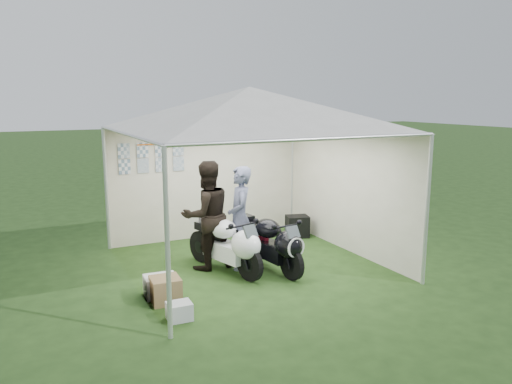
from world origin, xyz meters
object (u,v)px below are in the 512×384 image
at_px(canopy_tent, 248,113).
at_px(crate_0, 161,286).
at_px(person_blue_jacket, 240,218).
at_px(crate_2, 179,311).
at_px(motorcycle_white, 228,243).
at_px(paddock_stand, 246,251).
at_px(person_dark_jacket, 207,215).
at_px(crate_1, 165,290).
at_px(motorcycle_black, 272,242).
at_px(equipment_box, 297,226).

bearing_deg(canopy_tent, crate_0, -158.00).
distance_m(person_blue_jacket, crate_2, 2.27).
relative_size(canopy_tent, motorcycle_white, 3.16).
xyz_separation_m(paddock_stand, crate_2, (-1.85, -1.92, -0.02)).
bearing_deg(person_dark_jacket, paddock_stand, -172.02).
bearing_deg(person_dark_jacket, person_blue_jacket, 148.56).
bearing_deg(crate_1, paddock_stand, 35.02).
distance_m(person_blue_jacket, crate_1, 1.89).
xyz_separation_m(motorcycle_white, paddock_stand, (0.58, 0.55, -0.37)).
xyz_separation_m(motorcycle_black, crate_1, (-1.96, -0.50, -0.31)).
relative_size(person_blue_jacket, crate_2, 5.52).
distance_m(motorcycle_black, person_blue_jacket, 0.67).
bearing_deg(person_dark_jacket, crate_0, 32.82).
relative_size(motorcycle_white, crate_2, 5.74).
distance_m(canopy_tent, equipment_box, 3.07).
distance_m(motorcycle_black, crate_2, 2.29).
bearing_deg(person_dark_jacket, motorcycle_black, 140.93).
relative_size(motorcycle_white, person_blue_jacket, 1.04).
relative_size(motorcycle_white, motorcycle_black, 1.01).
height_order(equipment_box, crate_0, equipment_box).
height_order(motorcycle_white, paddock_stand, motorcycle_white).
distance_m(motorcycle_black, crate_0, 2.00).
bearing_deg(person_dark_jacket, canopy_tent, 163.82).
bearing_deg(motorcycle_white, paddock_stand, 27.92).
relative_size(motorcycle_black, person_blue_jacket, 1.03).
height_order(motorcycle_black, person_dark_jacket, person_dark_jacket).
relative_size(equipment_box, crate_0, 0.98).
distance_m(person_dark_jacket, crate_0, 1.53).
bearing_deg(person_blue_jacket, crate_2, -27.31).
relative_size(motorcycle_black, paddock_stand, 5.02).
bearing_deg(equipment_box, person_dark_jacket, -157.35).
bearing_deg(motorcycle_white, equipment_box, 16.62).
bearing_deg(canopy_tent, equipment_box, 34.13).
xyz_separation_m(motorcycle_black, person_blue_jacket, (-0.42, 0.36, 0.38)).
distance_m(crate_0, crate_2, 0.89).
distance_m(paddock_stand, crate_0, 2.12).
bearing_deg(motorcycle_black, crate_0, 179.16).
bearing_deg(person_blue_jacket, crate_0, -50.10).
bearing_deg(crate_2, canopy_tent, 42.36).
relative_size(canopy_tent, person_blue_jacket, 3.28).
distance_m(paddock_stand, person_blue_jacket, 0.91).
relative_size(motorcycle_black, crate_0, 3.93).
distance_m(paddock_stand, crate_2, 2.67).
distance_m(crate_0, crate_1, 0.26).
relative_size(motorcycle_black, crate_2, 5.67).
xyz_separation_m(motorcycle_white, equipment_box, (2.11, 1.32, -0.28)).
height_order(canopy_tent, motorcycle_black, canopy_tent).
xyz_separation_m(motorcycle_black, person_dark_jacket, (-0.92, 0.60, 0.42)).
bearing_deg(crate_2, crate_1, 90.00).
relative_size(crate_0, crate_2, 1.44).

